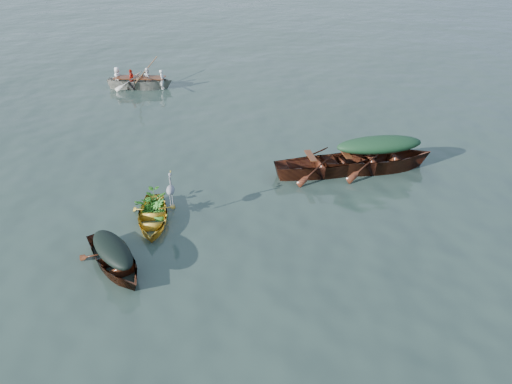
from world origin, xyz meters
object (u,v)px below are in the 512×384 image
Objects in this scene: dark_covered_boat at (116,268)px; rowed_boat at (141,88)px; open_wooden_boat at (326,174)px; heron at (171,194)px; yellow_dinghy at (153,223)px; green_tarp_boat at (376,170)px.

rowed_boat reaches higher than dark_covered_boat.
open_wooden_boat is (5.78, 4.56, 0.00)m from dark_covered_boat.
rowed_boat is at bearing 98.42° from heron.
rowed_boat is (-2.18, 11.65, 0.00)m from yellow_dinghy.
rowed_boat is (-7.35, 8.99, 0.00)m from open_wooden_boat.
dark_covered_boat is 3.53× the size of heron.
dark_covered_boat is 13.64m from rowed_boat.
heron is (1.16, 2.00, 0.82)m from dark_covered_boat.
dark_covered_boat is 0.69× the size of open_wooden_boat.
rowed_boat reaches higher than yellow_dinghy.
rowed_boat is at bearing 62.93° from dark_covered_boat.
green_tarp_boat reaches higher than dark_covered_boat.
dark_covered_boat is at bearing 119.92° from open_wooden_boat.
rowed_boat is (-1.56, 13.55, 0.00)m from dark_covered_boat.
open_wooden_boat is 11.61m from rowed_boat.
green_tarp_boat is 5.54× the size of heron.
yellow_dinghy is 3.04× the size of heron.
green_tarp_boat is at bearing 17.99° from yellow_dinghy.
open_wooden_boat reaches higher than rowed_boat.
yellow_dinghy is 0.99m from heron.
rowed_boat is (-9.00, 8.77, 0.00)m from green_tarp_boat.
green_tarp_boat is 1.67m from open_wooden_boat.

